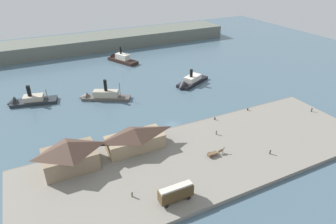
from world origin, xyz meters
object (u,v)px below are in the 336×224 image
mooring_post_center_east (215,119)px  ferry_moored_east (120,59)px  ferry_shed_west_terminal (135,138)px  pedestrian_standing_center (270,152)px  mooring_post_west (248,109)px  ferry_mid_harbor (189,82)px  ferry_moored_west (27,101)px  pedestrian_near_cart (132,194)px  street_tram (176,192)px  pedestrian_walking_east (216,132)px  ferry_shed_customs_shed (69,155)px  ferry_outer_harbor (101,96)px  pedestrian_at_waters_edge (312,110)px  horse_cart (216,152)px

mooring_post_center_east → ferry_moored_east: ferry_moored_east is taller
ferry_shed_west_terminal → pedestrian_standing_center: bearing=-30.8°
mooring_post_west → ferry_mid_harbor: bearing=100.2°
ferry_moored_west → pedestrian_near_cart: bearing=-74.0°
street_tram → pedestrian_standing_center: 34.63m
pedestrian_walking_east → ferry_shed_customs_shed: bearing=175.2°
pedestrian_near_cart → mooring_post_west: pedestrian_near_cart is taller
mooring_post_center_east → ferry_moored_east: (-9.06, 82.42, -0.11)m
ferry_shed_west_terminal → ferry_mid_harbor: ferry_shed_west_terminal is taller
ferry_mid_harbor → ferry_outer_harbor: ferry_outer_harbor is taller
street_tram → pedestrian_near_cart: 11.03m
mooring_post_west → ferry_outer_harbor: size_ratio=0.04×
street_tram → ferry_moored_west: size_ratio=0.43×
pedestrian_at_waters_edge → street_tram: bearing=-165.3°
ferry_shed_west_terminal → ferry_mid_harbor: size_ratio=0.87×
street_tram → pedestrian_at_waters_edge: size_ratio=4.98×
pedestrian_at_waters_edge → ferry_outer_harbor: size_ratio=0.08×
ferry_moored_west → ferry_outer_harbor: size_ratio=0.94×
ferry_moored_east → pedestrian_at_waters_edge: bearing=-63.9°
ferry_shed_customs_shed → ferry_outer_harbor: 47.01m
ferry_shed_west_terminal → ferry_moored_west: bearing=119.1°
ferry_mid_harbor → ferry_moored_east: size_ratio=0.97×
horse_cart → pedestrian_walking_east: horse_cart is taller
pedestrian_at_waters_edge → ferry_mid_harbor: ferry_mid_harbor is taller
pedestrian_near_cart → ferry_moored_west: (-20.05, 70.15, -0.76)m
ferry_shed_customs_shed → pedestrian_standing_center: ferry_shed_customs_shed is taller
ferry_mid_harbor → mooring_post_center_east: bearing=-105.1°
pedestrian_at_waters_edge → mooring_post_west: size_ratio=1.94×
ferry_shed_west_terminal → mooring_post_west: size_ratio=19.93×
horse_cart → pedestrian_near_cart: bearing=-169.7°
pedestrian_near_cart → mooring_post_center_east: 46.62m
street_tram → ferry_shed_customs_shed: bearing=130.0°
ferry_moored_east → ferry_shed_customs_shed: bearing=-116.2°
mooring_post_center_east → ferry_moored_west: 76.63m
ferry_shed_west_terminal → pedestrian_at_waters_edge: size_ratio=10.28×
street_tram → pedestrian_walking_east: 33.19m
pedestrian_standing_center → ferry_moored_east: bearing=96.4°
pedestrian_walking_east → ferry_mid_harbor: 45.54m
mooring_post_center_east → horse_cart: bearing=-123.8°
street_tram → ferry_moored_east: ferry_moored_east is taller
ferry_shed_customs_shed → ferry_moored_west: bearing=99.6°
pedestrian_at_waters_edge → ferry_mid_harbor: size_ratio=0.09×
street_tram → ferry_outer_harbor: bearing=90.7°
horse_cart → ferry_moored_west: 81.08m
street_tram → pedestrian_at_waters_edge: 70.45m
ferry_shed_customs_shed → pedestrian_walking_east: 46.84m
street_tram → mooring_post_center_east: (31.29, 29.00, -2.08)m
ferry_shed_customs_shed → ferry_shed_west_terminal: 19.58m
mooring_post_center_east → ferry_outer_harbor: 49.72m
pedestrian_walking_east → ferry_moored_east: bearing=92.4°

